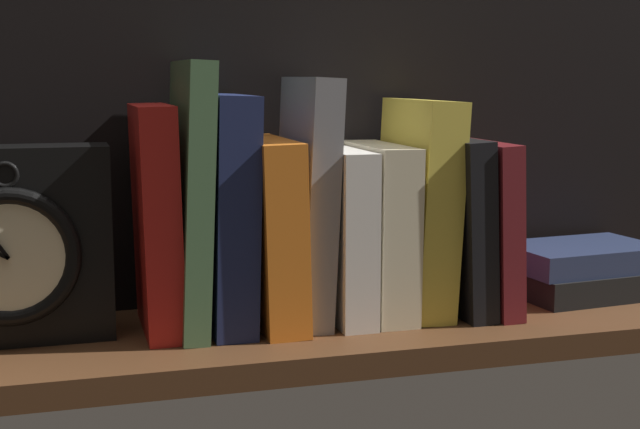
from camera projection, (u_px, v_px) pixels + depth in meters
ground_plane at (336, 332)px, 90.67cm from camera, size 94.25×22.44×2.50cm
back_panel at (308, 113)px, 97.44cm from camera, size 94.25×1.20×40.95cm
book_red_requiem at (156, 219)px, 85.60cm from camera, size 3.84×12.81×21.85cm
book_green_romantic at (190, 197)px, 86.19cm from camera, size 3.69×14.49×25.94cm
book_navy_bierce at (226, 211)px, 87.41cm from camera, size 4.65×14.22×22.82cm
book_orange_pandolfini at (270, 231)px, 88.94cm from camera, size 4.55×15.67×18.43cm
book_gray_chess at (307, 200)px, 89.54cm from camera, size 4.11×13.22×24.43cm
book_white_catcher at (340, 233)px, 91.06cm from camera, size 3.55×14.59×17.25cm
book_cream_twain at (378, 230)px, 92.17cm from camera, size 4.24×14.23×17.61cm
book_yellow_seinlanguage at (418, 206)px, 93.04cm from camera, size 5.09×13.73×22.22cm
book_black_skeptic at (451, 223)px, 94.39cm from camera, size 3.78×15.98×18.26cm
book_maroon_dawkins at (477, 224)px, 95.25cm from camera, size 3.28×16.60×17.84cm
framed_clock at (10, 246)px, 81.89cm from camera, size 18.16×7.01×18.16cm
book_stack_side at (581, 269)px, 100.70cm from camera, size 17.19×12.63×5.73cm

